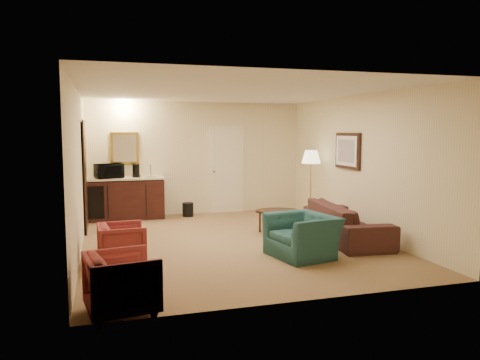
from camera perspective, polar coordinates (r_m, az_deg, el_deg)
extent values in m
plane|color=olive|center=(8.28, -1.03, -7.53)|extent=(6.00, 6.00, 0.00)
cube|color=beige|center=(10.99, -5.22, 2.66)|extent=(5.00, 0.02, 2.60)
cube|color=beige|center=(7.79, -19.06, 0.99)|extent=(0.02, 6.00, 2.60)
cube|color=beige|center=(9.06, 14.38, 1.79)|extent=(0.02, 6.00, 2.60)
cube|color=white|center=(8.08, -1.06, 10.72)|extent=(5.00, 6.00, 0.02)
cube|color=beige|center=(11.14, -1.64, 1.31)|extent=(0.82, 0.06, 2.05)
cube|color=black|center=(9.50, -18.39, 0.35)|extent=(0.06, 0.98, 2.10)
cube|color=gold|center=(10.75, -13.88, 3.77)|extent=(0.62, 0.04, 0.72)
cube|color=#321910|center=(9.37, 12.96, 3.49)|extent=(0.06, 0.90, 0.70)
cube|color=#331410|center=(10.59, -13.67, -2.18)|extent=(1.64, 0.58, 0.92)
imported|color=black|center=(8.55, 12.83, -4.26)|extent=(0.89, 2.28, 0.87)
imported|color=#1E4C4A|center=(7.30, 7.64, -5.91)|extent=(0.84, 1.11, 0.87)
imported|color=maroon|center=(7.04, -14.19, -7.33)|extent=(0.64, 0.68, 0.67)
imported|color=maroon|center=(5.20, -14.19, -11.76)|extent=(0.77, 0.80, 0.73)
cube|color=#321910|center=(8.95, 4.32, -5.04)|extent=(0.80, 0.55, 0.45)
cube|color=#B7893D|center=(10.18, 8.61, -0.67)|extent=(0.42, 0.42, 1.53)
cylinder|color=black|center=(10.72, -6.37, -3.60)|extent=(0.25, 0.25, 0.31)
imported|color=black|center=(10.47, -15.70, 1.25)|extent=(0.63, 0.47, 0.38)
cylinder|color=black|center=(10.54, -12.56, 1.12)|extent=(0.18, 0.18, 0.29)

